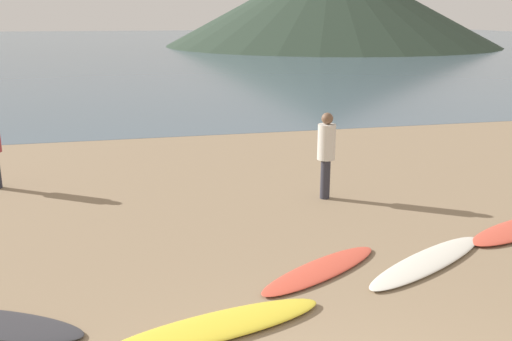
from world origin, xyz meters
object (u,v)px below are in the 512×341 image
at_px(surfboard_3, 321,270).
at_px(person_0, 326,149).
at_px(surfboard_2, 217,326).
at_px(surfboard_4, 428,261).

bearing_deg(surfboard_3, person_0, 39.53).
distance_m(surfboard_2, person_0, 4.92).
relative_size(surfboard_2, surfboard_3, 1.17).
height_order(surfboard_2, surfboard_4, surfboard_2).
height_order(surfboard_3, surfboard_4, surfboard_4).
height_order(surfboard_4, person_0, person_0).
height_order(surfboard_3, person_0, person_0).
distance_m(surfboard_2, surfboard_4, 3.26).
relative_size(surfboard_2, surfboard_4, 0.98).
xyz_separation_m(surfboard_3, surfboard_4, (1.52, -0.09, 0.00)).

